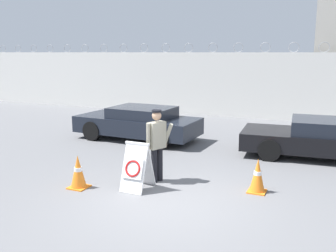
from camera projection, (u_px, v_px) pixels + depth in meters
name	position (u px, v px, depth m)	size (l,w,h in m)	color
ground_plane	(167.00, 203.00, 7.86)	(90.00, 90.00, 0.00)	slate
perimeter_wall	(263.00, 86.00, 17.56)	(36.00, 0.30, 3.57)	silver
barricade_sign	(137.00, 166.00, 8.58)	(0.60, 0.77, 1.11)	white
security_guard	(157.00, 142.00, 9.02)	(0.56, 0.61, 1.78)	black
traffic_cone_near	(258.00, 176.00, 8.43)	(0.40, 0.40, 0.78)	orange
traffic_cone_mid	(78.00, 172.00, 8.70)	(0.43, 0.43, 0.78)	orange
parked_car_front_coupe	(138.00, 123.00, 13.50)	(4.52, 2.07, 1.20)	black
parked_car_rear_sedan	(324.00, 138.00, 11.15)	(4.79, 2.25, 1.17)	black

